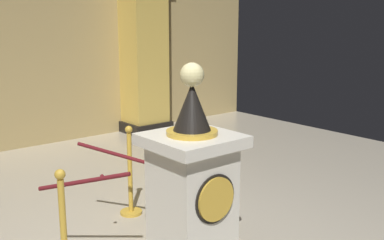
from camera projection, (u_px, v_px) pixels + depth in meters
pedestal_clock at (192, 184)px, 4.01m from camera, size 0.74×0.74×1.74m
stanchion_near at (130, 184)px, 4.99m from camera, size 0.24×0.24×0.99m
velvet_rope at (102, 167)px, 4.13m from camera, size 1.15×1.14×0.22m
column_right at (142, 32)px, 8.46m from camera, size 0.84×0.84×3.75m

